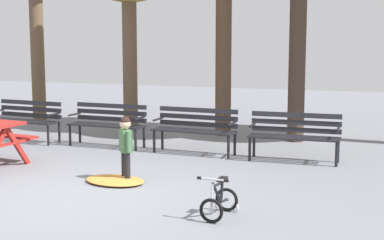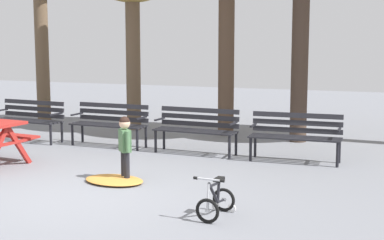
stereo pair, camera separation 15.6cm
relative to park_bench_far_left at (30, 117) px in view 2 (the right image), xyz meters
The scene contains 8 objects.
ground 4.83m from the park_bench_far_left, 45.70° to the right, with size 36.00×36.00×0.00m, color slate.
park_bench_far_left is the anchor object (origin of this frame).
park_bench_left 1.90m from the park_bench_far_left, ahead, with size 1.61×0.50×0.85m.
park_bench_right 3.80m from the park_bench_far_left, ahead, with size 1.62×0.52×0.85m.
park_bench_far_right 5.69m from the park_bench_far_left, ahead, with size 1.62×0.52×0.85m.
child_standing 4.31m from the park_bench_far_left, 34.05° to the right, with size 0.29×0.29×1.00m.
kids_bicycle 6.54m from the park_bench_far_left, 33.51° to the right, with size 0.39×0.58×0.54m.
leaf_pile 4.31m from the park_bench_far_left, 36.44° to the right, with size 0.96×0.67×0.07m, color #C68438.
Camera 2 is at (4.30, -6.56, 2.14)m, focal length 53.79 mm.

